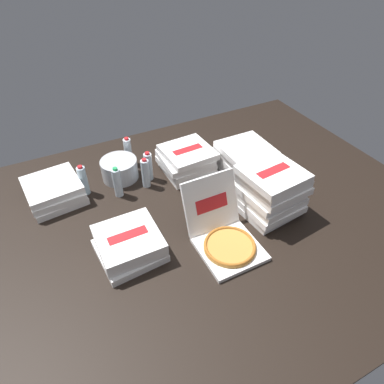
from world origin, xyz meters
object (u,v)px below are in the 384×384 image
(pizza_stack_right_near, at_px, (129,244))
(water_bottle_3, at_px, (148,167))
(open_pizza_box, at_px, (224,235))
(water_bottle_1, at_px, (128,151))
(pizza_stack_center_near, at_px, (186,160))
(pizza_stack_left_mid, at_px, (54,191))
(water_bottle_2, at_px, (117,182))
(water_bottle_0, at_px, (83,180))
(water_bottle_4, at_px, (146,173))
(pizza_stack_center_far, at_px, (270,191))
(ice_bucket, at_px, (120,169))
(pizza_stack_left_far, at_px, (244,159))

(pizza_stack_right_near, bearing_deg, water_bottle_3, 59.35)
(open_pizza_box, relative_size, water_bottle_1, 2.06)
(pizza_stack_center_near, height_order, pizza_stack_right_near, pizza_stack_center_near)
(pizza_stack_center_near, bearing_deg, pizza_stack_left_mid, 173.26)
(water_bottle_2, bearing_deg, pizza_stack_center_near, 4.53)
(water_bottle_1, height_order, water_bottle_3, same)
(open_pizza_box, distance_m, water_bottle_0, 1.06)
(water_bottle_0, relative_size, water_bottle_4, 1.00)
(open_pizza_box, height_order, pizza_stack_center_far, open_pizza_box)
(pizza_stack_right_near, xyz_separation_m, water_bottle_3, (0.36, 0.61, 0.04))
(pizza_stack_right_near, height_order, water_bottle_2, water_bottle_2)
(open_pizza_box, relative_size, water_bottle_4, 2.06)
(water_bottle_0, bearing_deg, ice_bucket, 12.93)
(pizza_stack_right_near, bearing_deg, water_bottle_1, 71.28)
(ice_bucket, bearing_deg, water_bottle_0, -167.07)
(open_pizza_box, relative_size, pizza_stack_left_mid, 1.21)
(pizza_stack_center_near, relative_size, pizza_stack_right_near, 1.02)
(pizza_stack_center_far, bearing_deg, water_bottle_1, 124.53)
(ice_bucket, distance_m, water_bottle_0, 0.28)
(pizza_stack_center_far, xyz_separation_m, water_bottle_1, (-0.64, 0.94, -0.05))
(open_pizza_box, distance_m, pizza_stack_left_far, 0.75)
(pizza_stack_left_mid, bearing_deg, pizza_stack_center_far, -31.43)
(water_bottle_0, distance_m, water_bottle_1, 0.45)
(open_pizza_box, distance_m, pizza_stack_center_near, 0.78)
(water_bottle_3, bearing_deg, ice_bucket, 148.84)
(open_pizza_box, relative_size, pizza_stack_center_near, 1.26)
(water_bottle_2, bearing_deg, pizza_stack_right_near, -100.92)
(pizza_stack_center_far, bearing_deg, open_pizza_box, -163.77)
(pizza_stack_center_far, xyz_separation_m, pizza_stack_left_mid, (-1.24, 0.76, -0.10))
(water_bottle_4, bearing_deg, pizza_stack_left_mid, 166.65)
(ice_bucket, xyz_separation_m, water_bottle_0, (-0.28, -0.06, 0.04))
(water_bottle_2, distance_m, water_bottle_4, 0.21)
(pizza_stack_center_near, height_order, water_bottle_3, water_bottle_3)
(water_bottle_4, bearing_deg, water_bottle_1, 93.43)
(open_pizza_box, distance_m, ice_bucket, 0.98)
(pizza_stack_center_near, height_order, ice_bucket, pizza_stack_center_near)
(pizza_stack_right_near, height_order, water_bottle_1, water_bottle_1)
(ice_bucket, height_order, water_bottle_0, water_bottle_0)
(pizza_stack_center_near, height_order, water_bottle_1, water_bottle_1)
(water_bottle_1, distance_m, water_bottle_3, 0.27)
(water_bottle_1, xyz_separation_m, water_bottle_4, (0.02, -0.33, 0.00))
(pizza_stack_center_far, xyz_separation_m, ice_bucket, (-0.77, 0.79, -0.09))
(pizza_stack_center_near, bearing_deg, pizza_stack_center_far, -66.26)
(pizza_stack_center_far, distance_m, water_bottle_3, 0.89)
(water_bottle_0, bearing_deg, water_bottle_4, -15.82)
(pizza_stack_center_far, relative_size, ice_bucket, 1.49)
(pizza_stack_right_near, height_order, water_bottle_3, water_bottle_3)
(ice_bucket, xyz_separation_m, water_bottle_4, (0.14, -0.18, 0.04))
(pizza_stack_left_mid, height_order, ice_bucket, ice_bucket)
(water_bottle_1, bearing_deg, pizza_stack_center_far, -55.47)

